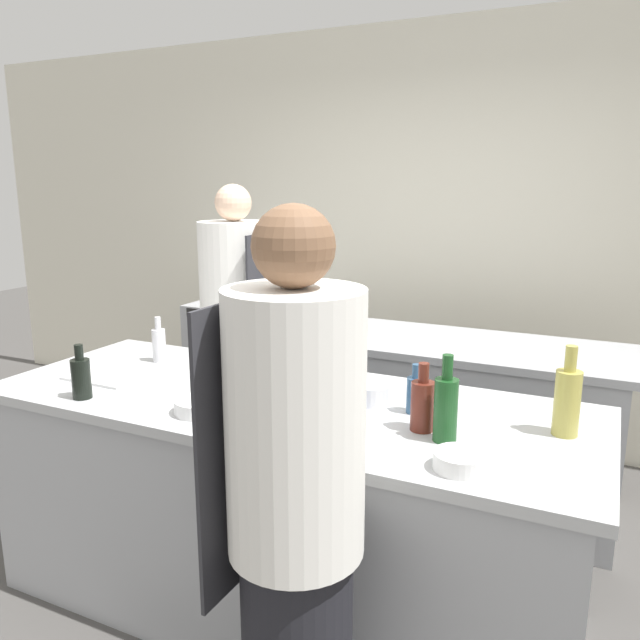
# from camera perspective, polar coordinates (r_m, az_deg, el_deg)

# --- Properties ---
(ground_plane) EXTENTS (16.00, 16.00, 0.00)m
(ground_plane) POSITION_cam_1_polar(r_m,az_deg,el_deg) (2.96, -3.21, -24.28)
(ground_plane) COLOR #4C4947
(wall_back) EXTENTS (8.00, 0.06, 2.80)m
(wall_back) POSITION_cam_1_polar(r_m,az_deg,el_deg) (4.37, 10.20, 7.46)
(wall_back) COLOR silver
(wall_back) RESTS_ON ground_plane
(prep_counter) EXTENTS (2.45, 0.93, 0.93)m
(prep_counter) POSITION_cam_1_polar(r_m,az_deg,el_deg) (2.71, -3.33, -16.38)
(prep_counter) COLOR #A8AAAF
(prep_counter) RESTS_ON ground_plane
(pass_counter) EXTENTS (2.10, 0.72, 0.93)m
(pass_counter) POSITION_cam_1_polar(r_m,az_deg,el_deg) (3.62, 9.69, -8.80)
(pass_counter) COLOR #A8AAAF
(pass_counter) RESTS_ON ground_plane
(oven_range) EXTENTS (0.75, 0.65, 0.91)m
(oven_range) POSITION_cam_1_polar(r_m,az_deg,el_deg) (4.70, -6.37, -3.83)
(oven_range) COLOR #A8AAAF
(oven_range) RESTS_ON ground_plane
(chef_at_prep_near) EXTENTS (0.39, 0.37, 1.73)m
(chef_at_prep_near) POSITION_cam_1_polar(r_m,az_deg,el_deg) (1.78, -2.30, -18.23)
(chef_at_prep_near) COLOR black
(chef_at_prep_near) RESTS_ON ground_plane
(chef_at_stove) EXTENTS (0.41, 0.40, 1.76)m
(chef_at_stove) POSITION_cam_1_polar(r_m,az_deg,el_deg) (3.54, -7.52, -2.21)
(chef_at_stove) COLOR black
(chef_at_stove) RESTS_ON ground_plane
(bottle_olive_oil) EXTENTS (0.08, 0.08, 0.30)m
(bottle_olive_oil) POSITION_cam_1_polar(r_m,az_deg,el_deg) (2.12, 11.42, -7.82)
(bottle_olive_oil) COLOR #19471E
(bottle_olive_oil) RESTS_ON prep_counter
(bottle_vinegar) EXTENTS (0.08, 0.08, 0.24)m
(bottle_vinegar) POSITION_cam_1_polar(r_m,az_deg,el_deg) (2.20, 9.36, -7.57)
(bottle_vinegar) COLOR #5B2319
(bottle_vinegar) RESTS_ON prep_counter
(bottle_wine) EXTENTS (0.08, 0.08, 0.22)m
(bottle_wine) POSITION_cam_1_polar(r_m,az_deg,el_deg) (2.66, -21.01, -4.89)
(bottle_wine) COLOR black
(bottle_wine) RESTS_ON prep_counter
(bottle_cooking_oil) EXTENTS (0.07, 0.07, 0.19)m
(bottle_cooking_oil) POSITION_cam_1_polar(r_m,az_deg,el_deg) (2.36, 8.71, -6.67)
(bottle_cooking_oil) COLOR #2D5175
(bottle_cooking_oil) RESTS_ON prep_counter
(bottle_sauce) EXTENTS (0.06, 0.06, 0.22)m
(bottle_sauce) POSITION_cam_1_polar(r_m,az_deg,el_deg) (3.08, -14.51, -2.12)
(bottle_sauce) COLOR silver
(bottle_sauce) RESTS_ON prep_counter
(bottle_water) EXTENTS (0.09, 0.09, 0.31)m
(bottle_water) POSITION_cam_1_polar(r_m,az_deg,el_deg) (2.28, 21.67, -6.82)
(bottle_water) COLOR #B2A84C
(bottle_water) RESTS_ON prep_counter
(bowl_mixing_large) EXTENTS (0.19, 0.19, 0.07)m
(bowl_mixing_large) POSITION_cam_1_polar(r_m,az_deg,el_deg) (2.48, 4.59, -6.53)
(bowl_mixing_large) COLOR white
(bowl_mixing_large) RESTS_ON prep_counter
(bowl_prep_small) EXTENTS (0.20, 0.20, 0.05)m
(bowl_prep_small) POSITION_cam_1_polar(r_m,az_deg,el_deg) (2.40, -10.77, -7.70)
(bowl_prep_small) COLOR white
(bowl_prep_small) RESTS_ON prep_counter
(bowl_ceramic_blue) EXTENTS (0.16, 0.16, 0.05)m
(bowl_ceramic_blue) POSITION_cam_1_polar(r_m,az_deg,el_deg) (1.96, 12.70, -12.47)
(bowl_ceramic_blue) COLOR white
(bowl_ceramic_blue) RESTS_ON prep_counter
(cup) EXTENTS (0.08, 0.08, 0.09)m
(cup) POSITION_cam_1_polar(r_m,az_deg,el_deg) (2.35, 2.80, -7.36)
(cup) COLOR #33477F
(cup) RESTS_ON prep_counter
(cutting_board) EXTENTS (0.33, 0.19, 0.01)m
(cutting_board) POSITION_cam_1_polar(r_m,az_deg,el_deg) (2.91, -19.16, -4.97)
(cutting_board) COLOR white
(cutting_board) RESTS_ON prep_counter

